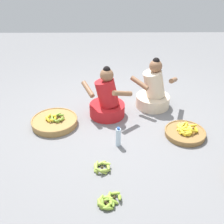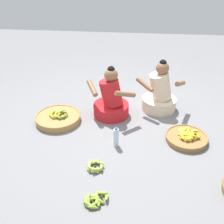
# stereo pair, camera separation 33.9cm
# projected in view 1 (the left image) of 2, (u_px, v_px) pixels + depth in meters

# --- Properties ---
(ground_plane) EXTENTS (10.00, 10.00, 0.00)m
(ground_plane) POSITION_uv_depth(u_px,v_px,m) (112.00, 126.00, 3.74)
(ground_plane) COLOR slate
(vendor_woman_front) EXTENTS (0.73, 0.54, 0.77)m
(vendor_woman_front) POSITION_uv_depth(u_px,v_px,m) (107.00, 101.00, 3.87)
(vendor_woman_front) COLOR red
(vendor_woman_front) RESTS_ON ground
(vendor_woman_behind) EXTENTS (0.75, 0.52, 0.80)m
(vendor_woman_behind) POSITION_uv_depth(u_px,v_px,m) (153.00, 92.00, 4.09)
(vendor_woman_behind) COLOR beige
(vendor_woman_behind) RESTS_ON ground
(banana_basket_front_center) EXTENTS (0.64, 0.64, 0.16)m
(banana_basket_front_center) POSITION_uv_depth(u_px,v_px,m) (55.00, 121.00, 3.74)
(banana_basket_front_center) COLOR #A87F47
(banana_basket_front_center) RESTS_ON ground
(banana_basket_mid_right) EXTENTS (0.54, 0.54, 0.15)m
(banana_basket_mid_right) POSITION_uv_depth(u_px,v_px,m) (185.00, 132.00, 3.53)
(banana_basket_mid_right) COLOR olive
(banana_basket_mid_right) RESTS_ON ground
(loose_bananas_back_center) EXTENTS (0.22, 0.23, 0.10)m
(loose_bananas_back_center) POSITION_uv_depth(u_px,v_px,m) (102.00, 167.00, 2.98)
(loose_bananas_back_center) COLOR #9EB747
(loose_bananas_back_center) RESTS_ON ground
(loose_bananas_near_bicycle) EXTENTS (0.25, 0.23, 0.08)m
(loose_bananas_near_bicycle) POSITION_uv_depth(u_px,v_px,m) (108.00, 201.00, 2.58)
(loose_bananas_near_bicycle) COLOR #8CAD38
(loose_bananas_near_bicycle) RESTS_ON ground
(water_bottle) EXTENTS (0.07, 0.07, 0.27)m
(water_bottle) POSITION_uv_depth(u_px,v_px,m) (118.00, 137.00, 3.31)
(water_bottle) COLOR silver
(water_bottle) RESTS_ON ground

